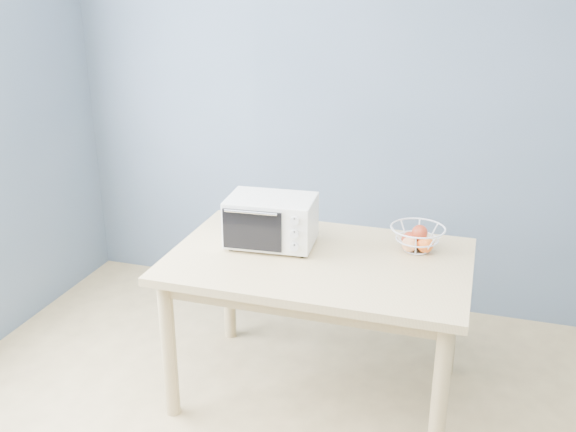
% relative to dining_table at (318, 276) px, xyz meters
% --- Properties ---
extents(room, '(4.01, 4.51, 2.61)m').
position_rel_dining_table_xyz_m(room, '(0.12, -1.18, 0.65)').
color(room, tan).
rests_on(room, ground).
extents(dining_table, '(1.40, 0.90, 0.75)m').
position_rel_dining_table_xyz_m(dining_table, '(0.00, 0.00, 0.00)').
color(dining_table, '#CDB87B').
rests_on(dining_table, ground).
extents(toaster_oven, '(0.44, 0.33, 0.25)m').
position_rel_dining_table_xyz_m(toaster_oven, '(-0.28, 0.07, 0.23)').
color(toaster_oven, silver).
rests_on(toaster_oven, dining_table).
extents(fruit_basket, '(0.27, 0.27, 0.13)m').
position_rel_dining_table_xyz_m(fruit_basket, '(0.43, 0.21, 0.17)').
color(fruit_basket, silver).
rests_on(fruit_basket, dining_table).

